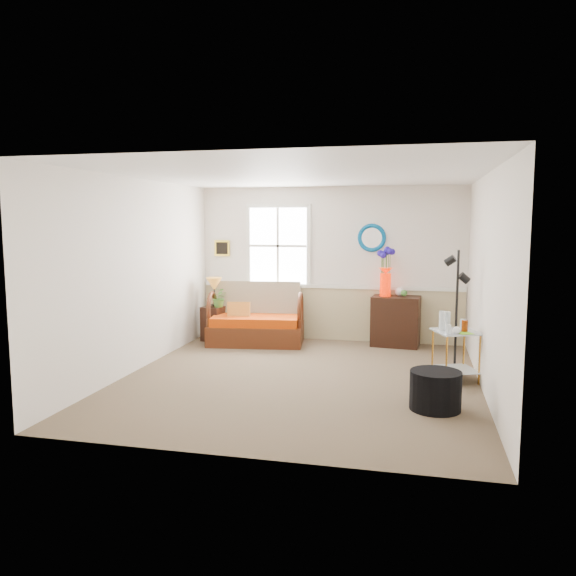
% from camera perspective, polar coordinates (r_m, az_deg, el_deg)
% --- Properties ---
extents(floor, '(4.50, 5.00, 0.01)m').
position_cam_1_polar(floor, '(7.35, 1.18, -9.18)').
color(floor, brown).
rests_on(floor, ground).
extents(ceiling, '(4.50, 5.00, 0.01)m').
position_cam_1_polar(ceiling, '(7.09, 1.23, 11.47)').
color(ceiling, white).
rests_on(ceiling, walls).
extents(walls, '(4.51, 5.01, 2.60)m').
position_cam_1_polar(walls, '(7.10, 1.21, 0.95)').
color(walls, silver).
rests_on(walls, floor).
extents(wainscot, '(4.46, 0.02, 0.90)m').
position_cam_1_polar(wainscot, '(9.64, 4.22, -2.61)').
color(wainscot, tan).
rests_on(wainscot, walls).
extents(chair_rail, '(4.46, 0.04, 0.06)m').
position_cam_1_polar(chair_rail, '(9.56, 4.23, 0.16)').
color(chair_rail, white).
rests_on(chair_rail, walls).
extents(window, '(1.14, 0.06, 1.44)m').
position_cam_1_polar(window, '(9.68, -1.02, 4.30)').
color(window, white).
rests_on(window, walls).
extents(picture, '(0.28, 0.03, 0.28)m').
position_cam_1_polar(picture, '(9.99, -6.70, 4.05)').
color(picture, gold).
rests_on(picture, walls).
extents(mirror, '(0.47, 0.07, 0.47)m').
position_cam_1_polar(mirror, '(9.43, 8.51, 5.07)').
color(mirror, '#026FBA').
rests_on(mirror, walls).
extents(loveseat, '(1.64, 1.07, 1.00)m').
position_cam_1_polar(loveseat, '(9.30, -3.26, -2.62)').
color(loveseat, '#571E0D').
rests_on(loveseat, floor).
extents(throw_pillow, '(0.38, 0.16, 0.37)m').
position_cam_1_polar(throw_pillow, '(9.29, -5.03, -2.57)').
color(throw_pillow, orange).
rests_on(throw_pillow, loveseat).
extents(lamp_stand, '(0.38, 0.38, 0.58)m').
position_cam_1_polar(lamp_stand, '(9.65, -7.58, -3.59)').
color(lamp_stand, black).
rests_on(lamp_stand, floor).
extents(table_lamp, '(0.29, 0.29, 0.49)m').
position_cam_1_polar(table_lamp, '(9.59, -7.50, -0.41)').
color(table_lamp, orange).
rests_on(table_lamp, lamp_stand).
extents(potted_plant, '(0.34, 0.37, 0.26)m').
position_cam_1_polar(potted_plant, '(9.51, -6.97, -1.17)').
color(potted_plant, '#478634').
rests_on(potted_plant, lamp_stand).
extents(cabinet, '(0.80, 0.55, 0.81)m').
position_cam_1_polar(cabinet, '(9.31, 10.88, -3.32)').
color(cabinet, black).
rests_on(cabinet, floor).
extents(flower_vase, '(0.25, 0.25, 0.77)m').
position_cam_1_polar(flower_vase, '(9.22, 9.89, 1.58)').
color(flower_vase, red).
rests_on(flower_vase, cabinet).
extents(side_table, '(0.66, 0.66, 0.65)m').
position_cam_1_polar(side_table, '(7.48, 16.64, -6.62)').
color(side_table, '#C28227').
rests_on(side_table, floor).
extents(tabletop_items, '(0.56, 0.56, 0.25)m').
position_cam_1_polar(tabletop_items, '(7.35, 16.62, -3.30)').
color(tabletop_items, silver).
rests_on(tabletop_items, side_table).
extents(floor_lamp, '(0.29, 0.29, 1.66)m').
position_cam_1_polar(floor_lamp, '(7.67, 16.74, -2.46)').
color(floor_lamp, black).
rests_on(floor_lamp, floor).
extents(ottoman, '(0.66, 0.66, 0.42)m').
position_cam_1_polar(ottoman, '(6.35, 14.75, -10.02)').
color(ottoman, black).
rests_on(ottoman, floor).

